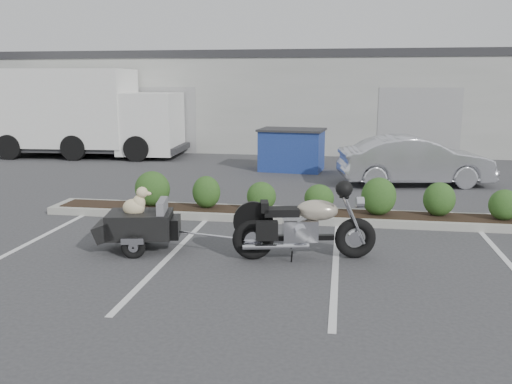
# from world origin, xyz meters

# --- Properties ---
(ground) EXTENTS (90.00, 90.00, 0.00)m
(ground) POSITION_xyz_m (0.00, 0.00, 0.00)
(ground) COLOR #38383A
(ground) RESTS_ON ground
(planter_kerb) EXTENTS (12.00, 1.00, 0.15)m
(planter_kerb) POSITION_xyz_m (1.00, 2.20, 0.07)
(planter_kerb) COLOR #9E9E93
(planter_kerb) RESTS_ON ground
(building) EXTENTS (26.00, 10.00, 4.00)m
(building) POSITION_xyz_m (0.00, 17.00, 2.00)
(building) COLOR #9EA099
(building) RESTS_ON ground
(motorcycle) EXTENTS (2.32, 0.97, 1.34)m
(motorcycle) POSITION_xyz_m (0.69, -0.39, 0.53)
(motorcycle) COLOR black
(motorcycle) RESTS_ON ground
(pet_trailer) EXTENTS (1.88, 1.08, 1.11)m
(pet_trailer) POSITION_xyz_m (-2.10, -0.37, 0.47)
(pet_trailer) COLOR black
(pet_trailer) RESTS_ON ground
(sedan) EXTENTS (4.30, 2.14, 1.35)m
(sedan) POSITION_xyz_m (3.23, 6.48, 0.68)
(sedan) COLOR silver
(sedan) RESTS_ON ground
(dumpster) EXTENTS (2.18, 1.61, 1.34)m
(dumpster) POSITION_xyz_m (-0.37, 8.44, 0.68)
(dumpster) COLOR navy
(dumpster) RESTS_ON ground
(delivery_truck) EXTENTS (7.25, 2.84, 3.26)m
(delivery_truck) POSITION_xyz_m (-8.25, 10.53, 1.57)
(delivery_truck) COLOR white
(delivery_truck) RESTS_ON ground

